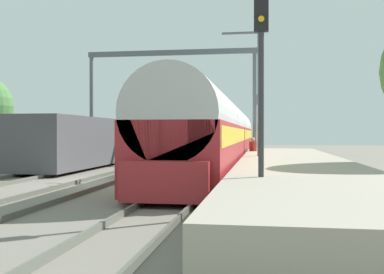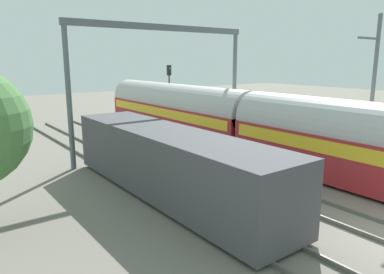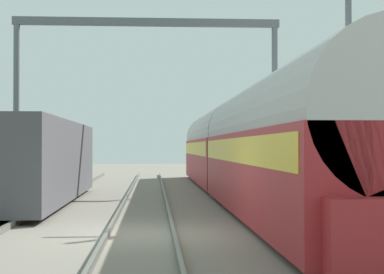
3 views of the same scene
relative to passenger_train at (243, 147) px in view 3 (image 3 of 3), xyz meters
The scene contains 9 objects.
ground 11.66m from the passenger_train, 109.74° to the right, with size 120.00×120.00×0.00m, color slate.
track_west 11.64m from the passenger_train, 109.74° to the right, with size 1.52×60.00×0.16m.
track_east 10.98m from the passenger_train, 90.00° to the right, with size 1.51×60.00×0.16m.
passenger_train is the anchor object (origin of this frame).
freight_car 8.25m from the passenger_train, 160.52° to the right, with size 2.80×13.00×2.70m.
person_crossing 2.19m from the passenger_train, ahead, with size 0.45×0.46×1.73m.
railway_signal_far 12.25m from the passenger_train, 80.93° to the left, with size 0.36×0.30×5.35m.
catenary_gantry 6.47m from the passenger_train, 136.45° to the left, with size 12.16×0.28×7.86m.
catenary_pole_east_mid 6.84m from the passenger_train, 68.72° to the right, with size 1.90×0.20×8.00m.
Camera 3 is at (0.28, -14.20, 1.97)m, focal length 58.88 mm.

